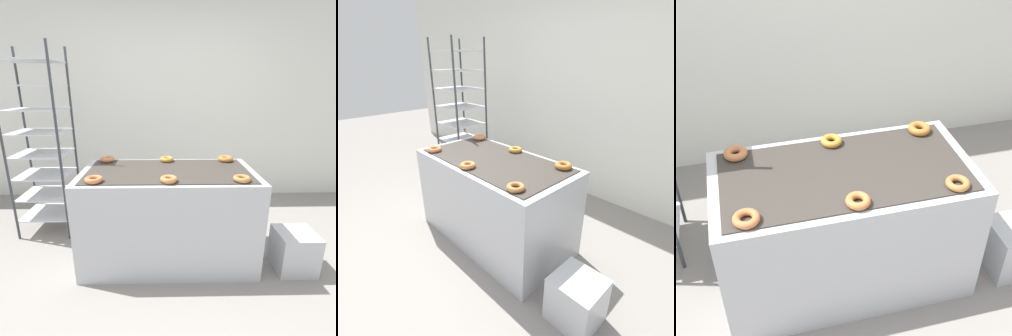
% 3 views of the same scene
% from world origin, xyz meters
% --- Properties ---
extents(ground_plane, '(14.00, 14.00, 0.00)m').
position_xyz_m(ground_plane, '(0.00, 0.00, 0.00)').
color(ground_plane, gray).
extents(wall_back, '(8.00, 0.05, 2.80)m').
position_xyz_m(wall_back, '(0.00, 2.12, 1.40)').
color(wall_back, silver).
rests_on(wall_back, ground_plane).
extents(fryer_machine, '(1.47, 0.76, 0.83)m').
position_xyz_m(fryer_machine, '(0.00, 0.63, 0.41)').
color(fryer_machine, '#B7BABF').
rests_on(fryer_machine, ground_plane).
extents(baking_rack_cart, '(0.54, 0.47, 1.89)m').
position_xyz_m(baking_rack_cart, '(-1.27, 1.16, 0.96)').
color(baking_rack_cart, '#33383D').
rests_on(baking_rack_cart, ground_plane).
extents(glaze_bin, '(0.32, 0.31, 0.35)m').
position_xyz_m(glaze_bin, '(1.06, 0.42, 0.17)').
color(glaze_bin, '#B7BABF').
rests_on(glaze_bin, ground_plane).
extents(donut_near_left, '(0.13, 0.13, 0.04)m').
position_xyz_m(donut_near_left, '(-0.55, 0.36, 0.85)').
color(donut_near_left, '#BE6B3B').
rests_on(donut_near_left, fryer_machine).
extents(donut_near_center, '(0.13, 0.13, 0.04)m').
position_xyz_m(donut_near_center, '(0.00, 0.35, 0.85)').
color(donut_near_center, '#BC713C').
rests_on(donut_near_center, fryer_machine).
extents(donut_near_right, '(0.13, 0.13, 0.04)m').
position_xyz_m(donut_near_right, '(0.55, 0.36, 0.85)').
color(donut_near_right, '#AC6D39').
rests_on(donut_near_right, fryer_machine).
extents(donut_far_left, '(0.14, 0.14, 0.05)m').
position_xyz_m(donut_far_left, '(-0.57, 0.92, 0.85)').
color(donut_far_left, '#BB7143').
rests_on(donut_far_left, fryer_machine).
extents(donut_far_center, '(0.13, 0.13, 0.04)m').
position_xyz_m(donut_far_center, '(-0.01, 0.91, 0.85)').
color(donut_far_center, '#B37C2D').
rests_on(donut_far_center, fryer_machine).
extents(donut_far_right, '(0.14, 0.14, 0.05)m').
position_xyz_m(donut_far_right, '(0.55, 0.91, 0.85)').
color(donut_far_right, '#AB692C').
rests_on(donut_far_right, fryer_machine).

